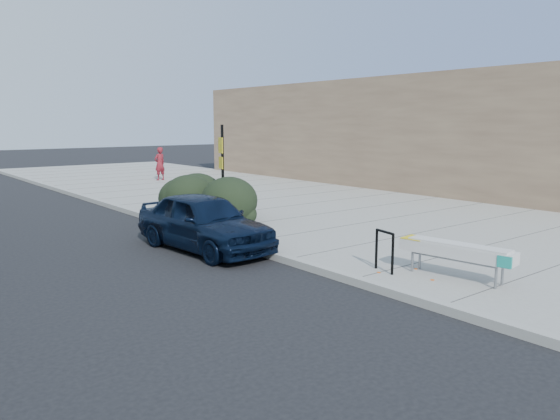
{
  "coord_description": "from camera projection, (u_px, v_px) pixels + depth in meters",
  "views": [
    {
      "loc": [
        -7.61,
        -9.08,
        3.14
      ],
      "look_at": [
        0.71,
        1.34,
        1.0
      ],
      "focal_mm": 35.0,
      "sensor_mm": 36.0,
      "label": 1
    }
  ],
  "objects": [
    {
      "name": "ground",
      "position": [
        292.0,
        265.0,
        12.2
      ],
      "size": [
        120.0,
        120.0,
        0.0
      ],
      "primitive_type": "plane",
      "color": "black",
      "rests_on": "ground"
    },
    {
      "name": "curb_near",
      "position": [
        184.0,
        228.0,
        16.04
      ],
      "size": [
        0.22,
        50.0,
        0.17
      ],
      "primitive_type": "cube",
      "color": "#9E9E99",
      "rests_on": "ground"
    },
    {
      "name": "bike_rack",
      "position": [
        385.0,
        247.0,
        11.01
      ],
      "size": [
        0.16,
        0.57,
        0.85
      ],
      "rotation": [
        0.0,
        0.0,
        -0.2
      ],
      "color": "black",
      "rests_on": "sidewalk_near"
    },
    {
      "name": "bench",
      "position": [
        456.0,
        251.0,
        10.53
      ],
      "size": [
        0.75,
        2.31,
        0.68
      ],
      "rotation": [
        0.0,
        0.0,
        0.13
      ],
      "color": "gray",
      "rests_on": "sidewalk_near"
    },
    {
      "name": "pedestrian",
      "position": [
        160.0,
        164.0,
        28.49
      ],
      "size": [
        0.71,
        0.54,
        1.73
      ],
      "primitive_type": "imported",
      "rotation": [
        0.0,
        0.0,
        3.37
      ],
      "color": "maroon",
      "rests_on": "sidewalk_near"
    },
    {
      "name": "building_near",
      "position": [
        504.0,
        134.0,
        22.71
      ],
      "size": [
        6.0,
        36.0,
        5.0
      ],
      "primitive_type": "cube",
      "color": "brown",
      "rests_on": "sidewalk_near"
    },
    {
      "name": "sidewalk_near",
      "position": [
        323.0,
        209.0,
        19.49
      ],
      "size": [
        11.2,
        50.0,
        0.15
      ],
      "primitive_type": "cube",
      "color": "gray",
      "rests_on": "ground"
    },
    {
      "name": "sign_post",
      "position": [
        222.0,
        167.0,
        16.62
      ],
      "size": [
        0.14,
        0.33,
        2.93
      ],
      "rotation": [
        0.0,
        0.0,
        -0.21
      ],
      "color": "black",
      "rests_on": "sidewalk_near"
    },
    {
      "name": "hedge",
      "position": [
        205.0,
        191.0,
        17.77
      ],
      "size": [
        2.81,
        4.53,
        1.59
      ],
      "primitive_type": "ellipsoid",
      "rotation": [
        0.0,
        0.0,
        0.17
      ],
      "color": "black",
      "rests_on": "sidewalk_near"
    },
    {
      "name": "sedan_navy",
      "position": [
        204.0,
        222.0,
        13.49
      ],
      "size": [
        1.99,
        4.32,
        1.44
      ],
      "primitive_type": "imported",
      "rotation": [
        0.0,
        0.0,
        0.07
      ],
      "color": "black",
      "rests_on": "ground"
    }
  ]
}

